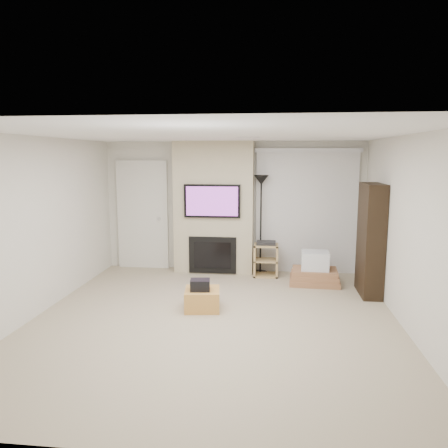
# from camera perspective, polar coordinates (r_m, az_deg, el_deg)

# --- Properties ---
(floor) EXTENTS (5.00, 5.50, 0.00)m
(floor) POSITION_cam_1_polar(r_m,az_deg,el_deg) (6.12, -1.31, -12.46)
(floor) COLOR tan
(floor) RESTS_ON ground
(ceiling) EXTENTS (5.00, 5.50, 0.00)m
(ceiling) POSITION_cam_1_polar(r_m,az_deg,el_deg) (5.71, -1.40, 11.62)
(ceiling) COLOR white
(ceiling) RESTS_ON wall_back
(wall_back) EXTENTS (5.00, 0.00, 2.50)m
(wall_back) POSITION_cam_1_polar(r_m,az_deg,el_deg) (8.49, 1.19, 2.28)
(wall_back) COLOR silver
(wall_back) RESTS_ON ground
(wall_front) EXTENTS (5.00, 0.00, 2.50)m
(wall_front) POSITION_cam_1_polar(r_m,az_deg,el_deg) (3.16, -8.32, -9.28)
(wall_front) COLOR silver
(wall_front) RESTS_ON ground
(wall_left) EXTENTS (0.00, 5.50, 2.50)m
(wall_left) POSITION_cam_1_polar(r_m,az_deg,el_deg) (6.61, -23.37, -0.36)
(wall_left) COLOR silver
(wall_left) RESTS_ON ground
(wall_right) EXTENTS (0.00, 5.50, 2.50)m
(wall_right) POSITION_cam_1_polar(r_m,az_deg,el_deg) (5.98, 23.11, -1.25)
(wall_right) COLOR silver
(wall_right) RESTS_ON ground
(hvac_vent) EXTENTS (0.35, 0.18, 0.01)m
(hvac_vent) POSITION_cam_1_polar(r_m,az_deg,el_deg) (6.46, 3.18, 11.26)
(hvac_vent) COLOR silver
(hvac_vent) RESTS_ON ceiling
(ottoman) EXTENTS (0.56, 0.56, 0.30)m
(ottoman) POSITION_cam_1_polar(r_m,az_deg,el_deg) (6.49, -2.84, -9.79)
(ottoman) COLOR #C78D41
(ottoman) RESTS_ON floor
(black_bag) EXTENTS (0.31, 0.25, 0.16)m
(black_bag) POSITION_cam_1_polar(r_m,az_deg,el_deg) (6.39, -3.14, -7.95)
(black_bag) COLOR black
(black_bag) RESTS_ON ottoman
(fireplace_wall) EXTENTS (1.50, 0.47, 2.50)m
(fireplace_wall) POSITION_cam_1_polar(r_m,az_deg,el_deg) (8.32, -1.34, 2.05)
(fireplace_wall) COLOR #BDAF8E
(fireplace_wall) RESTS_ON floor
(entry_door) EXTENTS (1.02, 0.11, 2.14)m
(entry_door) POSITION_cam_1_polar(r_m,az_deg,el_deg) (8.83, -10.54, 1.10)
(entry_door) COLOR silver
(entry_door) RESTS_ON floor
(vertical_blinds) EXTENTS (1.98, 0.10, 2.37)m
(vertical_blinds) POSITION_cam_1_polar(r_m,az_deg,el_deg) (8.42, 10.70, 2.23)
(vertical_blinds) COLOR silver
(vertical_blinds) RESTS_ON floor
(floor_lamp) EXTENTS (0.28, 0.28, 1.88)m
(floor_lamp) POSITION_cam_1_polar(r_m,az_deg,el_deg) (8.18, 4.87, 3.60)
(floor_lamp) COLOR black
(floor_lamp) RESTS_ON floor
(av_stand) EXTENTS (0.45, 0.38, 0.66)m
(av_stand) POSITION_cam_1_polar(r_m,az_deg,el_deg) (8.20, 5.49, -4.42)
(av_stand) COLOR tan
(av_stand) RESTS_ON floor
(box_stack) EXTENTS (0.89, 0.69, 0.57)m
(box_stack) POSITION_cam_1_polar(r_m,az_deg,el_deg) (7.87, 11.75, -6.09)
(box_stack) COLOR #9D6A46
(box_stack) RESTS_ON floor
(bookshelf) EXTENTS (0.30, 0.80, 1.80)m
(bookshelf) POSITION_cam_1_polar(r_m,az_deg,el_deg) (7.37, 18.61, -1.96)
(bookshelf) COLOR black
(bookshelf) RESTS_ON floor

